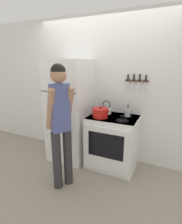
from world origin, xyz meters
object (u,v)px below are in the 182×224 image
stove_range (112,142)px  utensil_jar (128,113)px  person (61,121)px  tea_kettle (106,110)px  dutch_oven_pot (100,113)px  refrigerator (70,111)px

stove_range → utensil_jar: utensil_jar is taller
utensil_jar → person: bearing=-126.7°
utensil_jar → tea_kettle: bearing=-179.0°
person → dutch_oven_pot: bearing=7.1°
tea_kettle → utensil_jar: same height
tea_kettle → refrigerator: bearing=-166.7°
refrigerator → tea_kettle: 0.66m
stove_range → dutch_oven_pot: (-0.18, -0.10, 0.52)m
dutch_oven_pot → utensil_jar: bearing=33.5°
stove_range → tea_kettle: tea_kettle is taller
dutch_oven_pot → utensil_jar: 0.46m
stove_range → person: person is taller
refrigerator → person: 0.83m
refrigerator → dutch_oven_pot: 0.64m
refrigerator → person: (0.32, -0.76, 0.09)m
stove_range → utensil_jar: (0.20, 0.16, 0.50)m
refrigerator → person: refrigerator is taller
dutch_oven_pot → tea_kettle: 0.25m
refrigerator → person: size_ratio=1.04×
tea_kettle → person: (-0.32, -0.91, 0.03)m
utensil_jar → person: (-0.68, -0.92, 0.03)m
stove_range → utensil_jar: size_ratio=3.85×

